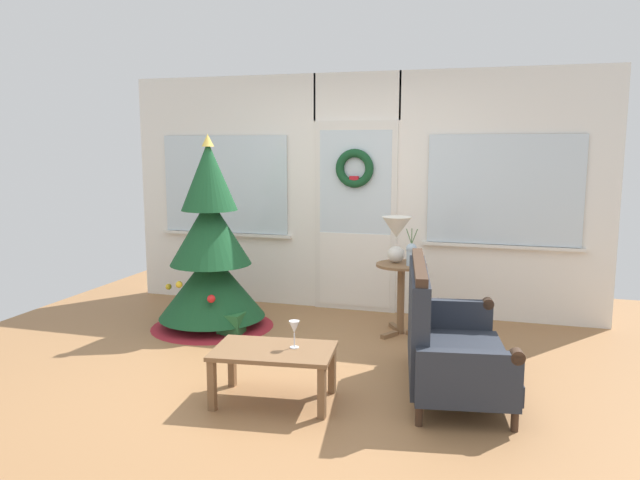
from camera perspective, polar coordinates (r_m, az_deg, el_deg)
ground_plane at (r=5.00m, az=-2.41°, el=-12.32°), size 6.76×6.76×0.00m
back_wall_with_door at (r=6.68m, az=3.36°, el=4.35°), size 5.20×0.19×2.55m
christmas_tree at (r=6.18m, az=-10.03°, el=-1.70°), size 1.22×1.22×1.90m
settee_sofa at (r=4.69m, az=11.37°, el=-9.07°), size 0.91×1.48×0.96m
side_table at (r=5.94m, az=7.48°, el=-4.05°), size 0.50×0.48×0.68m
table_lamp at (r=5.90m, az=7.06°, el=0.63°), size 0.28×0.28×0.44m
flower_vase at (r=5.81m, az=8.42°, el=-1.21°), size 0.11×0.10×0.35m
coffee_table at (r=4.42m, az=-4.28°, el=-10.65°), size 0.90×0.61×0.39m
wine_glass at (r=4.37m, az=-2.39°, el=-8.13°), size 0.08×0.08×0.20m
gift_box at (r=5.98m, az=-8.18°, el=-7.72°), size 0.22×0.20×0.22m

